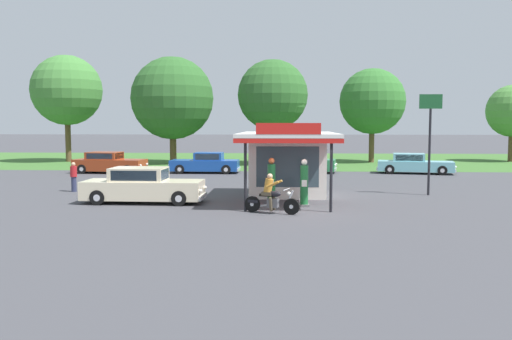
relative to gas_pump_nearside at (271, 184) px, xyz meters
name	(u,v)px	position (x,y,z in m)	size (l,w,h in m)	color
ground_plane	(301,211)	(1.23, -1.18, -0.96)	(300.00, 300.00, 0.00)	#424247
grass_verge_strip	(291,160)	(1.23, 28.82, -0.95)	(120.00, 24.00, 0.01)	#3D6B2D
service_station_kiosk	(287,159)	(0.70, 3.16, 0.87)	(4.33, 7.28, 3.56)	silver
gas_pump_nearside	(271,184)	(0.00, 0.00, 0.00)	(0.44, 0.44, 2.08)	slate
gas_pump_offside	(304,185)	(1.40, 0.00, -0.02)	(0.44, 0.44, 2.03)	slate
motorcycle_with_rider	(271,197)	(0.02, -1.81, -0.30)	(2.19, 0.99, 1.58)	black
featured_classic_sedan	(143,187)	(-5.79, 0.73, -0.23)	(5.53, 2.02, 1.58)	beige
parked_car_back_row_centre	(206,164)	(-5.09, 15.21, -0.28)	(5.06, 2.01, 1.48)	#19479E
parked_car_back_row_far_left	(414,164)	(9.74, 15.51, -0.30)	(5.56, 2.77, 1.42)	#7AC6D1
parked_car_back_row_right	(109,163)	(-11.99, 14.79, -0.25)	(5.36, 2.45, 1.51)	#993819
parked_car_back_row_centre_right	(299,163)	(1.62, 15.83, -0.26)	(5.46, 2.58, 1.52)	#2D844C
bystander_chatting_near_pumps	(74,176)	(-10.39, 4.37, -0.15)	(0.34, 0.34, 1.54)	#2D3351
tree_oak_far_left	(68,92)	(-19.38, 25.80, 5.47)	(6.43, 6.43, 9.81)	brown
tree_oak_centre	(372,102)	(8.46, 26.51, 4.51)	(5.94, 5.94, 8.52)	brown
tree_oak_right	(173,99)	(-9.27, 24.18, 4.72)	(7.25, 7.25, 9.39)	brown
tree_oak_distant_spare	(275,96)	(-0.28, 23.41, 4.90)	(6.04, 6.04, 9.02)	brown
roadside_pole_sign	(430,127)	(7.69, 4.00, 2.42)	(1.10, 0.12, 4.96)	black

